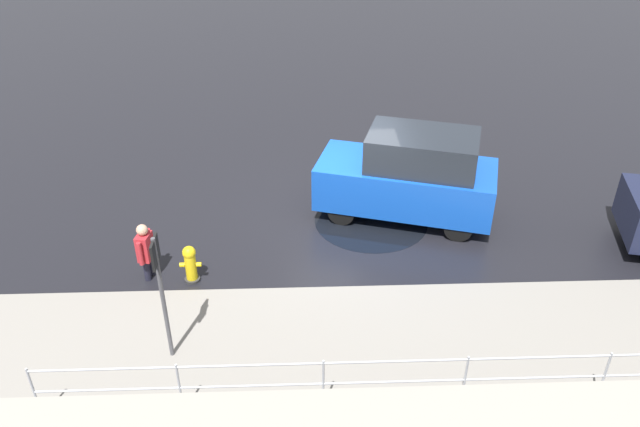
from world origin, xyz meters
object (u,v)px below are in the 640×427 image
object	(u,v)px
pedestrian	(145,248)
fire_hydrant	(190,264)
sign_post	(160,282)
moving_hatchback	(410,176)

from	to	relation	value
pedestrian	fire_hydrant	bearing A→B (deg)	169.80
fire_hydrant	sign_post	distance (m)	2.38
fire_hydrant	pedestrian	world-z (taller)	pedestrian
fire_hydrant	sign_post	xyz separation A→B (m)	(0.05, 2.07, 1.18)
pedestrian	sign_post	world-z (taller)	sign_post
moving_hatchback	pedestrian	xyz separation A→B (m)	(5.46, 2.13, -0.34)
moving_hatchback	sign_post	xyz separation A→B (m)	(4.66, 4.36, 0.55)
fire_hydrant	sign_post	world-z (taller)	sign_post
moving_hatchback	sign_post	size ratio (longest dim) A/B	1.76
pedestrian	sign_post	size ratio (longest dim) A/B	0.51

